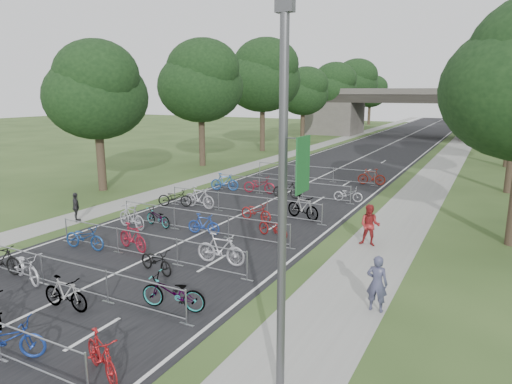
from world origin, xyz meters
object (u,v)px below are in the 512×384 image
(pedestrian_a, at_px, (377,284))
(pedestrian_b, at_px, (370,226))
(pedestrian_c, at_px, (76,207))
(lamppost, at_px, (284,209))
(bike_2, at_px, (6,339))
(overpass_bridge, at_px, (408,113))

(pedestrian_a, distance_m, pedestrian_b, 6.19)
(pedestrian_b, distance_m, pedestrian_c, 14.67)
(lamppost, distance_m, bike_2, 7.93)
(bike_2, bearing_deg, pedestrian_b, -54.55)
(pedestrian_a, bearing_deg, bike_2, 42.22)
(bike_2, xyz_separation_m, pedestrian_c, (-8.41, 9.54, 0.24))
(lamppost, relative_size, bike_2, 4.13)
(pedestrian_a, xyz_separation_m, pedestrian_b, (-1.70, 5.95, 0.03))
(pedestrian_b, bearing_deg, lamppost, -87.60)
(bike_2, distance_m, pedestrian_a, 10.26)
(pedestrian_a, height_order, pedestrian_b, pedestrian_b)
(bike_2, relative_size, pedestrian_b, 1.09)
(lamppost, distance_m, pedestrian_c, 17.33)
(overpass_bridge, distance_m, pedestrian_c, 55.81)
(lamppost, bearing_deg, pedestrian_b, 94.35)
(overpass_bridge, relative_size, pedestrian_c, 20.29)
(bike_2, height_order, pedestrian_c, pedestrian_c)
(bike_2, distance_m, pedestrian_c, 12.71)
(overpass_bridge, bearing_deg, pedestrian_c, -97.01)
(bike_2, bearing_deg, pedestrian_a, -77.70)
(pedestrian_c, bearing_deg, pedestrian_a, -150.57)
(overpass_bridge, distance_m, pedestrian_a, 58.76)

